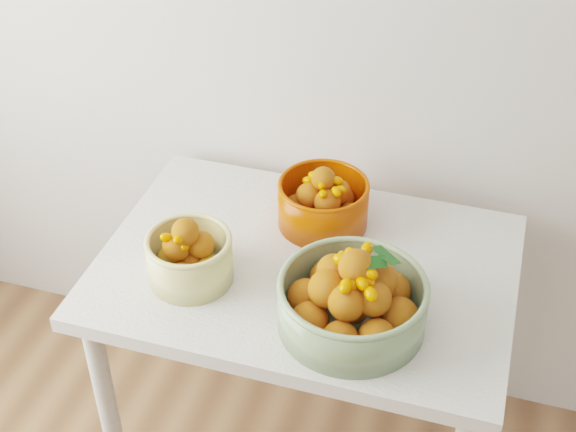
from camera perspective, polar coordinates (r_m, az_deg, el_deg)
name	(u,v)px	position (r m, az deg, el deg)	size (l,w,h in m)	color
table	(306,293)	(2.01, 1.27, -5.47)	(1.00, 0.70, 0.75)	silver
bowl_cream	(189,256)	(1.88, -7.02, -2.88)	(0.23, 0.23, 0.17)	#D7C97F
bowl_green	(352,300)	(1.75, 4.60, -5.95)	(0.42, 0.42, 0.21)	gray
bowl_orange	(323,202)	(2.03, 2.52, 0.99)	(0.28, 0.28, 0.17)	#BF3202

